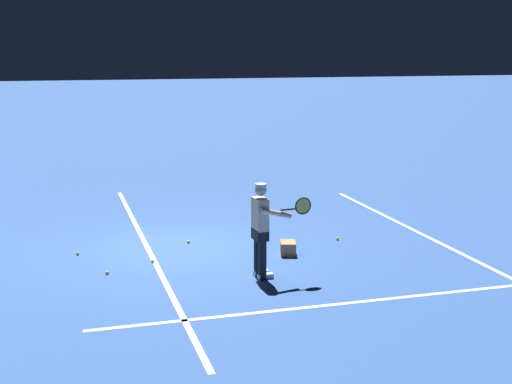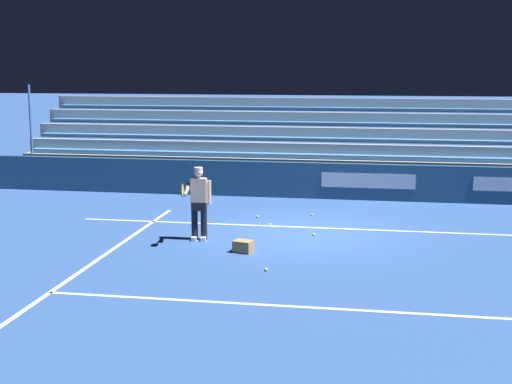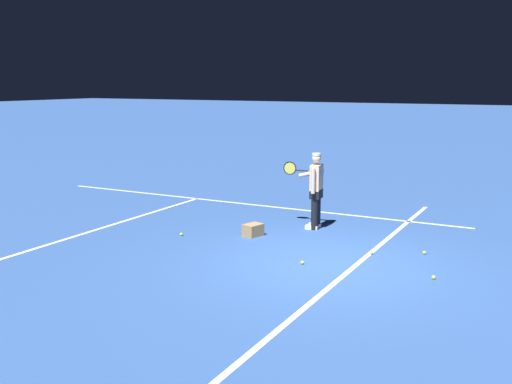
% 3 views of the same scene
% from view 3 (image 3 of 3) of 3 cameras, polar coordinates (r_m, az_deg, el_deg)
% --- Properties ---
extents(ground_plane, '(160.00, 160.00, 0.00)m').
position_cam_3_polar(ground_plane, '(11.02, 6.64, -6.89)').
color(ground_plane, '#2D5193').
extents(court_baseline_white, '(12.00, 0.10, 0.01)m').
position_cam_3_polar(court_baseline_white, '(10.86, 9.12, -7.20)').
color(court_baseline_white, white).
rests_on(court_baseline_white, ground).
extents(court_sideline_white, '(0.10, 12.00, 0.01)m').
position_cam_3_polar(court_sideline_white, '(16.28, -1.24, -1.11)').
color(court_sideline_white, white).
rests_on(court_sideline_white, ground).
extents(court_service_line_white, '(8.22, 0.10, 0.01)m').
position_cam_3_polar(court_service_line_white, '(13.89, -15.04, -3.51)').
color(court_service_line_white, white).
rests_on(court_service_line_white, ground).
extents(tennis_player, '(0.59, 1.02, 1.71)m').
position_cam_3_polar(tennis_player, '(13.45, 5.66, 0.23)').
color(tennis_player, black).
rests_on(tennis_player, ground).
extents(ball_box_cardboard, '(0.47, 0.40, 0.26)m').
position_cam_3_polar(ball_box_cardboard, '(12.90, -0.28, -3.64)').
color(ball_box_cardboard, '#A87F51').
rests_on(ball_box_cardboard, ground).
extents(tennis_ball_by_box, '(0.07, 0.07, 0.07)m').
position_cam_3_polar(tennis_ball_by_box, '(10.59, 16.56, -7.81)').
color(tennis_ball_by_box, '#CCE533').
rests_on(tennis_ball_by_box, ground).
extents(tennis_ball_stray_back, '(0.07, 0.07, 0.07)m').
position_cam_3_polar(tennis_ball_stray_back, '(13.02, -7.12, -4.02)').
color(tennis_ball_stray_back, '#CCE533').
rests_on(tennis_ball_stray_back, ground).
extents(tennis_ball_near_player, '(0.07, 0.07, 0.07)m').
position_cam_3_polar(tennis_ball_near_player, '(10.99, 4.43, -6.72)').
color(tennis_ball_near_player, '#CCE533').
rests_on(tennis_ball_near_player, ground).
extents(tennis_ball_far_left, '(0.07, 0.07, 0.07)m').
position_cam_3_polar(tennis_ball_far_left, '(11.77, 10.93, -5.70)').
color(tennis_ball_far_left, '#CCE533').
rests_on(tennis_ball_far_left, ground).
extents(tennis_ball_on_baseline, '(0.07, 0.07, 0.07)m').
position_cam_3_polar(tennis_ball_on_baseline, '(12.01, 15.75, -5.59)').
color(tennis_ball_on_baseline, '#CCE533').
rests_on(tennis_ball_on_baseline, ground).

